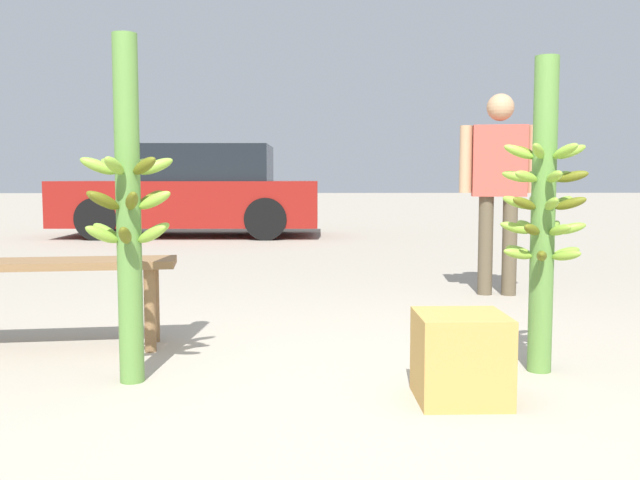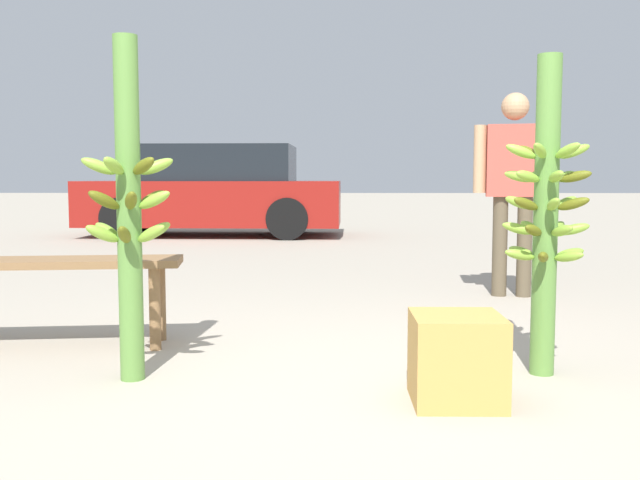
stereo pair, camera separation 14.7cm
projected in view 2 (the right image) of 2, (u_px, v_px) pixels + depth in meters
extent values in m
plane|color=#A89E8C|center=(351.00, 409.00, 2.78)|extent=(80.00, 80.00, 0.00)
cylinder|color=#5B8C3D|center=(129.00, 211.00, 3.14)|extent=(0.11, 0.11, 1.52)
ellipsoid|color=#84B238|center=(99.00, 166.00, 3.09)|extent=(0.17, 0.10, 0.10)
ellipsoid|color=#84B238|center=(114.00, 166.00, 3.00)|extent=(0.08, 0.17, 0.10)
ellipsoid|color=#5D6216|center=(144.00, 166.00, 3.04)|extent=(0.15, 0.15, 0.10)
ellipsoid|color=#84B238|center=(156.00, 166.00, 3.16)|extent=(0.17, 0.10, 0.10)
ellipsoid|color=#84B238|center=(141.00, 167.00, 3.24)|extent=(0.08, 0.17, 0.10)
ellipsoid|color=#84B238|center=(113.00, 167.00, 3.20)|extent=(0.15, 0.15, 0.10)
ellipsoid|color=#84B238|center=(154.00, 200.00, 3.11)|extent=(0.17, 0.08, 0.11)
ellipsoid|color=#5D6216|center=(151.00, 199.00, 3.23)|extent=(0.14, 0.16, 0.11)
ellipsoid|color=#84B238|center=(127.00, 199.00, 3.25)|extent=(0.10, 0.17, 0.11)
ellipsoid|color=#5D6216|center=(103.00, 200.00, 3.16)|extent=(0.17, 0.08, 0.11)
ellipsoid|color=#5D6216|center=(105.00, 200.00, 3.04)|extent=(0.14, 0.16, 0.11)
ellipsoid|color=#5D6216|center=(131.00, 201.00, 3.02)|extent=(0.10, 0.17, 0.11)
ellipsoid|color=#84B238|center=(151.00, 233.00, 3.10)|extent=(0.17, 0.11, 0.11)
ellipsoid|color=#84B238|center=(155.00, 231.00, 3.22)|extent=(0.16, 0.14, 0.11)
ellipsoid|color=#84B238|center=(134.00, 231.00, 3.27)|extent=(0.07, 0.17, 0.11)
ellipsoid|color=#84B238|center=(108.00, 232.00, 3.20)|extent=(0.17, 0.11, 0.11)
ellipsoid|color=#84B238|center=(102.00, 234.00, 3.08)|extent=(0.16, 0.14, 0.11)
ellipsoid|color=#5D6216|center=(124.00, 235.00, 3.03)|extent=(0.07, 0.17, 0.11)
cylinder|color=#5B8C3D|center=(546.00, 217.00, 3.23)|extent=(0.11, 0.11, 1.45)
ellipsoid|color=#84B238|center=(555.00, 152.00, 3.30)|extent=(0.12, 0.15, 0.09)
ellipsoid|color=#5D6216|center=(529.00, 152.00, 3.31)|extent=(0.11, 0.15, 0.09)
ellipsoid|color=#84B238|center=(521.00, 151.00, 3.21)|extent=(0.15, 0.05, 0.09)
ellipsoid|color=#84B238|center=(540.00, 151.00, 3.11)|extent=(0.12, 0.15, 0.09)
ellipsoid|color=#84B238|center=(568.00, 151.00, 3.10)|extent=(0.11, 0.15, 0.09)
ellipsoid|color=#84B238|center=(574.00, 151.00, 3.20)|extent=(0.15, 0.05, 0.09)
ellipsoid|color=#84B238|center=(565.00, 177.00, 3.28)|extent=(0.15, 0.12, 0.07)
ellipsoid|color=#84B238|center=(538.00, 177.00, 3.34)|extent=(0.05, 0.15, 0.07)
ellipsoid|color=#84B238|center=(520.00, 177.00, 3.27)|extent=(0.15, 0.11, 0.07)
ellipsoid|color=#84B238|center=(528.00, 177.00, 3.15)|extent=(0.15, 0.12, 0.07)
ellipsoid|color=#84B238|center=(556.00, 177.00, 3.09)|extent=(0.05, 0.15, 0.07)
ellipsoid|color=#5D6216|center=(575.00, 177.00, 3.16)|extent=(0.15, 0.11, 0.07)
ellipsoid|color=#84B238|center=(520.00, 203.00, 3.29)|extent=(0.15, 0.12, 0.09)
ellipsoid|color=#5D6216|center=(526.00, 204.00, 3.17)|extent=(0.15, 0.11, 0.09)
ellipsoid|color=#84B238|center=(553.00, 204.00, 3.11)|extent=(0.05, 0.15, 0.09)
ellipsoid|color=#5D6216|center=(573.00, 204.00, 3.16)|extent=(0.15, 0.12, 0.09)
ellipsoid|color=#84B238|center=(565.00, 203.00, 3.28)|extent=(0.15, 0.11, 0.09)
ellipsoid|color=#84B238|center=(539.00, 202.00, 3.34)|extent=(0.05, 0.15, 0.09)
ellipsoid|color=#84B238|center=(518.00, 228.00, 3.26)|extent=(0.16, 0.07, 0.08)
ellipsoid|color=#5D6216|center=(533.00, 230.00, 3.15)|extent=(0.13, 0.14, 0.08)
ellipsoid|color=#84B238|center=(562.00, 231.00, 3.12)|extent=(0.09, 0.16, 0.08)
ellipsoid|color=#84B238|center=(573.00, 229.00, 3.21)|extent=(0.16, 0.07, 0.08)
ellipsoid|color=#84B238|center=(557.00, 227.00, 3.32)|extent=(0.13, 0.14, 0.08)
ellipsoid|color=#84B238|center=(530.00, 227.00, 3.35)|extent=(0.09, 0.16, 0.08)
ellipsoid|color=#5D6216|center=(543.00, 257.00, 3.13)|extent=(0.09, 0.16, 0.07)
ellipsoid|color=#84B238|center=(569.00, 257.00, 3.15)|extent=(0.13, 0.14, 0.07)
ellipsoid|color=#84B238|center=(569.00, 254.00, 3.27)|extent=(0.16, 0.07, 0.07)
ellipsoid|color=#84B238|center=(546.00, 252.00, 3.36)|extent=(0.09, 0.16, 0.07)
ellipsoid|color=#84B238|center=(522.00, 252.00, 3.34)|extent=(0.13, 0.14, 0.07)
ellipsoid|color=#84B238|center=(520.00, 255.00, 3.22)|extent=(0.16, 0.07, 0.07)
cylinder|color=brown|center=(500.00, 246.00, 5.44)|extent=(0.13, 0.13, 0.76)
cylinder|color=brown|center=(524.00, 247.00, 5.41)|extent=(0.13, 0.13, 0.76)
cube|color=#BF4C3F|center=(514.00, 161.00, 5.37)|extent=(0.43, 0.25, 0.54)
cylinder|color=tan|center=(480.00, 159.00, 5.41)|extent=(0.11, 0.11, 0.51)
cylinder|color=tan|center=(549.00, 159.00, 5.32)|extent=(0.11, 0.11, 0.51)
sphere|color=tan|center=(515.00, 106.00, 5.33)|extent=(0.21, 0.21, 0.21)
cube|color=olive|center=(46.00, 263.00, 3.77)|extent=(1.43, 0.48, 0.04)
cylinder|color=olive|center=(160.00, 301.00, 3.96)|extent=(0.06, 0.06, 0.44)
cylinder|color=olive|center=(155.00, 309.00, 3.73)|extent=(0.06, 0.06, 0.44)
cube|color=maroon|center=(214.00, 203.00, 11.15)|extent=(4.00, 1.76, 0.68)
cube|color=black|center=(223.00, 163.00, 11.09)|extent=(2.22, 1.58, 0.55)
cylinder|color=black|center=(121.00, 218.00, 10.47)|extent=(0.62, 0.22, 0.62)
cylinder|color=black|center=(150.00, 213.00, 11.96)|extent=(0.62, 0.22, 0.62)
cylinder|color=black|center=(287.00, 219.00, 10.37)|extent=(0.62, 0.22, 0.62)
cylinder|color=black|center=(295.00, 214.00, 11.86)|extent=(0.62, 0.22, 0.62)
cube|color=#C69347|center=(457.00, 359.00, 2.86)|extent=(0.36, 0.36, 0.36)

